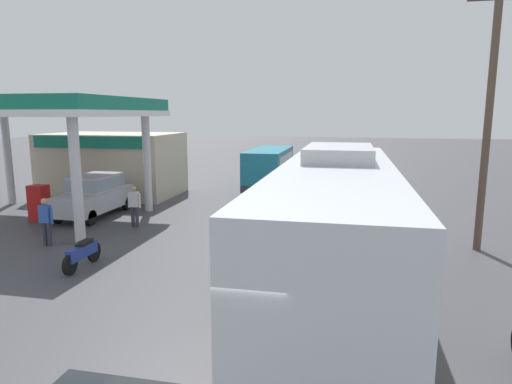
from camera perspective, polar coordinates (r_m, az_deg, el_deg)
The scene contains 10 objects.
ground at distance 26.26m, azimuth 7.79°, elevation 0.17°, with size 120.00×120.00×0.00m, color #424247.
lane_divider_stripe at distance 21.36m, azimuth 6.76°, elevation -2.07°, with size 0.16×50.00×0.01m, color #D8CC4C.
coach_bus_main at distance 10.48m, azimuth 10.19°, elevation -5.31°, with size 2.60×11.04×3.69m.
gas_station_roadside at distance 24.03m, azimuth -20.34°, elevation 5.04°, with size 9.10×11.95×5.10m.
car_at_pump at distance 20.71m, azimuth -20.08°, elevation -0.15°, with size 1.70×4.20×1.82m.
minibus_opposing_lane at distance 25.77m, azimuth 1.71°, elevation 3.38°, with size 2.04×6.13×2.44m.
motorcycle_parked_forecourt at distance 14.02m, azimuth -21.46°, elevation -7.34°, with size 0.55×1.80×0.92m.
pedestrian_near_pump at distance 16.66m, azimuth -25.46°, elevation -3.18°, with size 0.55×0.22×1.66m.
pedestrian_by_shop at distance 18.22m, azimuth -15.41°, elevation -1.50°, with size 0.55×0.22×1.66m.
utility_pole_roadside at distance 15.98m, azimuth 27.78°, elevation 8.84°, with size 1.80×0.24×8.52m.
Camera 1 is at (1.88, -5.80, 4.47)m, focal length 31.06 mm.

